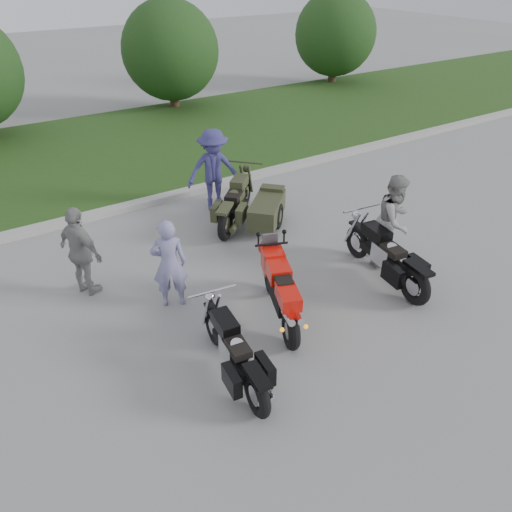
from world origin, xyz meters
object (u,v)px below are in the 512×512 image
person_stripe (169,264)px  person_denim (214,170)px  person_back (81,252)px  sportbike_red (281,290)px  person_grey (394,220)px  cruiser_sidecar (254,208)px  cruiser_right (389,259)px  cruiser_left (236,356)px

person_stripe → person_denim: 3.88m
person_denim → person_back: (-3.65, -1.81, -0.13)m
sportbike_red → person_stripe: size_ratio=1.22×
person_grey → person_back: person_grey is taller
cruiser_sidecar → person_denim: person_denim is taller
sportbike_red → person_back: person_back is taller
sportbike_red → cruiser_right: (2.36, -0.14, -0.11)m
cruiser_sidecar → person_grey: bearing=-16.0°
person_denim → cruiser_right: bearing=-57.3°
person_stripe → person_grey: size_ratio=0.90×
cruiser_sidecar → person_stripe: person_stripe is taller
cruiser_right → person_denim: person_denim is taller
sportbike_red → person_back: (-2.51, 2.56, 0.26)m
person_back → cruiser_sidecar: bearing=-106.2°
cruiser_sidecar → person_grey: 3.17m
cruiser_left → person_denim: person_denim is taller
cruiser_right → person_stripe: (-3.71, 1.53, 0.35)m
cruiser_right → cruiser_sidecar: bearing=113.2°
cruiser_left → person_back: person_back is taller
cruiser_left → person_denim: (2.47, 5.15, 0.54)m
person_denim → person_back: person_denim is taller
cruiser_sidecar → person_back: 4.01m
person_grey → cruiser_left: bearing=179.0°
cruiser_sidecar → person_denim: (-0.31, 1.25, 0.54)m
cruiser_left → person_grey: size_ratio=1.20×
person_stripe → person_denim: person_denim is taller
sportbike_red → cruiser_left: size_ratio=0.92×
cruiser_left → person_back: bearing=116.7°
cruiser_sidecar → person_grey: person_grey is taller
person_stripe → cruiser_right: bearing=179.4°
person_grey → person_denim: (-1.78, 4.02, 0.06)m
person_denim → sportbike_red: bearing=-87.1°
person_denim → person_back: size_ratio=1.15×
person_back → cruiser_left: bearing=175.2°
cruiser_left → person_stripe: size_ratio=1.33×
person_grey → person_denim: size_ratio=0.94×
person_denim → person_stripe: bearing=-112.4°
sportbike_red → cruiser_sidecar: 3.44m
cruiser_sidecar → person_denim: 1.40m
sportbike_red → cruiser_left: (-1.33, -0.79, -0.16)m
cruiser_right → person_back: size_ratio=1.43×
person_grey → person_denim: person_denim is taller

